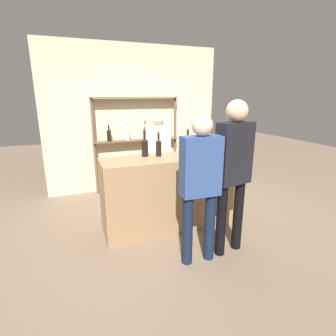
# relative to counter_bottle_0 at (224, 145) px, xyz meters

# --- Properties ---
(ground_plane) EXTENTS (16.00, 16.00, 0.00)m
(ground_plane) POSITION_rel_counter_bottle_0_xyz_m (-0.78, 0.17, -1.18)
(ground_plane) COLOR #7A6651
(bar_counter) EXTENTS (1.84, 0.60, 1.04)m
(bar_counter) POSITION_rel_counter_bottle_0_xyz_m (-0.78, 0.17, -0.66)
(bar_counter) COLOR #997551
(bar_counter) RESTS_ON ground_plane
(back_wall) EXTENTS (3.44, 0.12, 2.80)m
(back_wall) POSITION_rel_counter_bottle_0_xyz_m (-0.78, 2.07, 0.22)
(back_wall) COLOR beige
(back_wall) RESTS_ON ground_plane
(back_shelf) EXTENTS (1.68, 0.18, 1.83)m
(back_shelf) POSITION_rel_counter_bottle_0_xyz_m (-0.79, 1.89, 0.01)
(back_shelf) COLOR brown
(back_shelf) RESTS_ON ground_plane
(counter_bottle_0) EXTENTS (0.07, 0.07, 0.35)m
(counter_bottle_0) POSITION_rel_counter_bottle_0_xyz_m (0.00, 0.00, 0.00)
(counter_bottle_0) COLOR black
(counter_bottle_0) RESTS_ON bar_counter
(counter_bottle_1) EXTENTS (0.09, 0.09, 0.36)m
(counter_bottle_1) POSITION_rel_counter_bottle_0_xyz_m (-1.07, 0.33, -0.00)
(counter_bottle_1) COLOR black
(counter_bottle_1) RESTS_ON bar_counter
(counter_bottle_2) EXTENTS (0.08, 0.08, 0.38)m
(counter_bottle_2) POSITION_rel_counter_bottle_0_xyz_m (-0.52, 0.11, 0.01)
(counter_bottle_2) COLOR black
(counter_bottle_2) RESTS_ON bar_counter
(counter_bottle_3) EXTENTS (0.08, 0.08, 0.33)m
(counter_bottle_3) POSITION_rel_counter_bottle_0_xyz_m (-0.88, 0.27, -0.01)
(counter_bottle_3) COLOR black
(counter_bottle_3) RESTS_ON bar_counter
(wine_glass) EXTENTS (0.07, 0.07, 0.16)m
(wine_glass) POSITION_rel_counter_bottle_0_xyz_m (-0.43, 0.00, -0.03)
(wine_glass) COLOR silver
(wine_glass) RESTS_ON bar_counter
(server_behind_counter) EXTENTS (0.45, 0.29, 1.58)m
(server_behind_counter) POSITION_rel_counter_bottle_0_xyz_m (-0.61, 1.10, -0.25)
(server_behind_counter) COLOR #575347
(server_behind_counter) RESTS_ON ground_plane
(customer_center) EXTENTS (0.44, 0.22, 1.68)m
(customer_center) POSITION_rel_counter_bottle_0_xyz_m (-0.76, -0.74, -0.19)
(customer_center) COLOR #121C33
(customer_center) RESTS_ON ground_plane
(customer_right) EXTENTS (0.45, 0.26, 1.82)m
(customer_right) POSITION_rel_counter_bottle_0_xyz_m (-0.32, -0.69, -0.09)
(customer_right) COLOR black
(customer_right) RESTS_ON ground_plane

